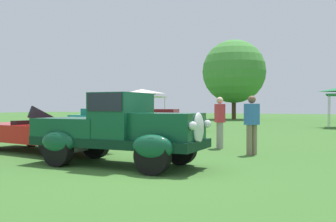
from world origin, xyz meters
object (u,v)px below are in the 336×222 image
at_px(show_car_teal, 100,118).
at_px(spectator_far_side, 220,121).
at_px(show_car_burgundy, 163,120).
at_px(neighbor_convertible, 42,133).
at_px(spectator_by_row, 252,123).
at_px(canopy_tent_left_field, 142,93).
at_px(feature_pickup_truck, 119,129).

xyz_separation_m(show_car_teal, spectator_far_side, (10.60, -7.94, 0.31)).
height_order(show_car_teal, show_car_burgundy, same).
relative_size(neighbor_convertible, show_car_burgundy, 1.07).
relative_size(spectator_by_row, canopy_tent_left_field, 0.57).
bearing_deg(canopy_tent_left_field, show_car_teal, -90.32).
distance_m(neighbor_convertible, show_car_burgundy, 9.84).
bearing_deg(spectator_far_side, show_car_burgundy, 129.34).
relative_size(feature_pickup_truck, canopy_tent_left_field, 1.43).
relative_size(neighbor_convertible, spectator_far_side, 2.82).
relative_size(feature_pickup_truck, show_car_teal, 0.99).
xyz_separation_m(feature_pickup_truck, spectator_by_row, (2.37, 3.24, 0.05)).
bearing_deg(show_car_burgundy, show_car_teal, 165.66).
xyz_separation_m(spectator_far_side, canopy_tent_left_field, (-10.57, 13.28, 1.51)).
xyz_separation_m(show_car_burgundy, spectator_far_side, (5.42, -6.62, 0.31)).
distance_m(feature_pickup_truck, canopy_tent_left_field, 20.08).
xyz_separation_m(spectator_by_row, spectator_far_side, (-1.31, 1.11, 0.00)).
height_order(neighbor_convertible, show_car_teal, neighbor_convertible).
xyz_separation_m(feature_pickup_truck, canopy_tent_left_field, (-9.51, 17.62, 1.56)).
height_order(feature_pickup_truck, spectator_by_row, feature_pickup_truck).
bearing_deg(show_car_burgundy, spectator_far_side, -50.66).
bearing_deg(spectator_by_row, canopy_tent_left_field, 129.54).
relative_size(show_car_teal, spectator_by_row, 2.53).
xyz_separation_m(show_car_burgundy, spectator_by_row, (6.73, -7.73, 0.31)).
xyz_separation_m(show_car_teal, canopy_tent_left_field, (0.03, 5.34, 1.82)).
xyz_separation_m(neighbor_convertible, spectator_by_row, (5.91, 2.08, 0.33)).
relative_size(feature_pickup_truck, show_car_burgundy, 0.95).
bearing_deg(canopy_tent_left_field, spectator_by_row, -50.46).
bearing_deg(neighbor_convertible, show_car_teal, 118.32).
distance_m(feature_pickup_truck, show_car_burgundy, 11.80).
distance_m(spectator_by_row, spectator_far_side, 1.72).
relative_size(feature_pickup_truck, spectator_by_row, 2.50).
relative_size(feature_pickup_truck, neighbor_convertible, 0.89).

